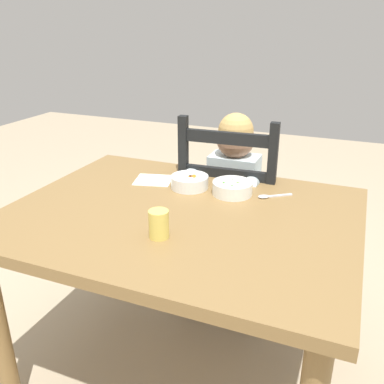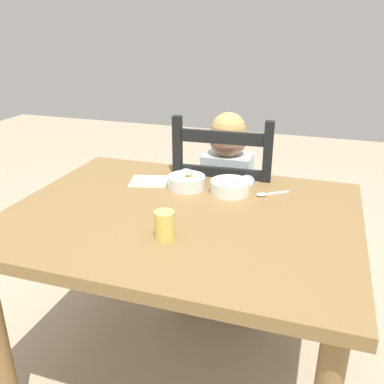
{
  "view_description": "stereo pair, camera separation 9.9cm",
  "coord_description": "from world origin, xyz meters",
  "views": [
    {
      "loc": [
        0.53,
        -1.2,
        1.33
      ],
      "look_at": [
        0.02,
        0.06,
        0.77
      ],
      "focal_mm": 39.02,
      "sensor_mm": 36.0,
      "label": 1
    },
    {
      "loc": [
        0.44,
        -1.24,
        1.33
      ],
      "look_at": [
        0.02,
        0.06,
        0.77
      ],
      "focal_mm": 39.02,
      "sensor_mm": 36.0,
      "label": 2
    }
  ],
  "objects": [
    {
      "name": "dining_table",
      "position": [
        0.0,
        0.0,
        0.62
      ],
      "size": [
        1.2,
        0.93,
        0.72
      ],
      "color": "olive",
      "rests_on": "ground"
    },
    {
      "name": "child_figure",
      "position": [
        0.03,
        0.51,
        0.64
      ],
      "size": [
        0.32,
        0.31,
        0.96
      ],
      "color": "silver",
      "rests_on": "ground"
    },
    {
      "name": "spoon",
      "position": [
        0.26,
        0.24,
        0.72
      ],
      "size": [
        0.12,
        0.1,
        0.01
      ],
      "color": "silver",
      "rests_on": "dining_table"
    },
    {
      "name": "drinking_cup",
      "position": [
        0.01,
        -0.2,
        0.76
      ],
      "size": [
        0.06,
        0.06,
        0.09
      ],
      "primitive_type": "cylinder",
      "color": "#E3CC5C",
      "rests_on": "dining_table"
    },
    {
      "name": "bowl_of_carrots",
      "position": [
        -0.06,
        0.22,
        0.74
      ],
      "size": [
        0.15,
        0.15,
        0.05
      ],
      "color": "white",
      "rests_on": "dining_table"
    },
    {
      "name": "bowl_of_peas",
      "position": [
        0.12,
        0.22,
        0.74
      ],
      "size": [
        0.15,
        0.15,
        0.05
      ],
      "color": "white",
      "rests_on": "dining_table"
    },
    {
      "name": "paper_napkin",
      "position": [
        -0.23,
        0.23,
        0.72
      ],
      "size": [
        0.18,
        0.17,
        0.0
      ],
      "primitive_type": "cube",
      "rotation": [
        0.0,
        0.0,
        0.25
      ],
      "color": "white",
      "rests_on": "dining_table"
    },
    {
      "name": "dining_chair",
      "position": [
        0.03,
        0.51,
        0.46
      ],
      "size": [
        0.44,
        0.44,
        0.97
      ],
      "color": "black",
      "rests_on": "ground"
    },
    {
      "name": "ground_plane",
      "position": [
        0.0,
        0.0,
        0.0
      ],
      "size": [
        8.0,
        8.0,
        0.0
      ],
      "primitive_type": "plane",
      "color": "tan"
    }
  ]
}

